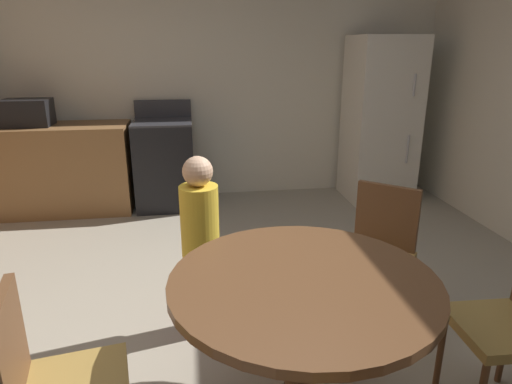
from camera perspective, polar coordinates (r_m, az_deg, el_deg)
name	(u,v)px	position (r m, az deg, el deg)	size (l,w,h in m)	color
ground_plane	(218,363)	(2.66, -4.88, -20.80)	(14.00, 14.00, 0.00)	#A89E89
wall_back	(196,75)	(5.11, -7.55, 14.50)	(5.67, 0.12, 2.70)	silver
kitchen_counter	(40,170)	(5.10, -25.67, 2.56)	(1.81, 0.60, 0.90)	olive
oven_range	(165,163)	(4.87, -11.46, 3.56)	(0.60, 0.60, 1.10)	black
refrigerator	(380,120)	(5.14, 15.44, 8.76)	(0.68, 0.68, 1.76)	silver
microwave	(27,113)	(5.00, -26.98, 8.94)	(0.44, 0.32, 0.26)	black
dining_table	(302,313)	(1.97, 5.90, -14.98)	(1.11, 1.11, 0.76)	brown
chair_northeast	(378,249)	(2.82, 15.20, -6.92)	(0.56, 0.56, 0.87)	brown
chair_west	(52,383)	(1.92, -24.47, -21.20)	(0.46, 0.46, 0.87)	brown
person_child	(201,242)	(2.64, -7.03, -6.33)	(0.29, 0.29, 1.09)	#8C337A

